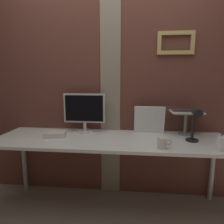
% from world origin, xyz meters
% --- Properties ---
extents(ground_plane, '(6.00, 6.00, 0.00)m').
position_xyz_m(ground_plane, '(0.00, 0.00, 0.00)').
color(ground_plane, gray).
extents(brick_wall_back, '(3.50, 0.15, 2.36)m').
position_xyz_m(brick_wall_back, '(0.00, 0.44, 1.18)').
color(brick_wall_back, brown).
rests_on(brick_wall_back, ground_plane).
extents(desk, '(2.33, 0.67, 0.77)m').
position_xyz_m(desk, '(0.04, 0.05, 0.71)').
color(desk, white).
rests_on(desk, ground_plane).
extents(monitor, '(0.46, 0.18, 0.43)m').
position_xyz_m(monitor, '(-0.28, 0.26, 1.02)').
color(monitor, silver).
rests_on(monitor, desk).
extents(laptop_stand, '(0.28, 0.22, 0.24)m').
position_xyz_m(laptop_stand, '(0.81, 0.26, 0.93)').
color(laptop_stand, gray).
rests_on(laptop_stand, desk).
extents(laptop, '(0.32, 0.30, 0.25)m').
position_xyz_m(laptop, '(0.81, 0.34, 1.08)').
color(laptop, silver).
rests_on(laptop, laptop_stand).
extents(whiteboard_panel, '(0.33, 0.07, 0.30)m').
position_xyz_m(whiteboard_panel, '(0.44, 0.29, 0.92)').
color(whiteboard_panel, white).
rests_on(whiteboard_panel, desk).
extents(desk_lamp, '(0.12, 0.20, 0.33)m').
position_xyz_m(desk_lamp, '(0.82, -0.01, 0.98)').
color(desk_lamp, black).
rests_on(desk_lamp, desk).
extents(pen_cup, '(0.09, 0.09, 0.18)m').
position_xyz_m(pen_cup, '(1.00, -0.19, 0.83)').
color(pen_cup, white).
rests_on(pen_cup, desk).
extents(coffee_mug, '(0.12, 0.08, 0.10)m').
position_xyz_m(coffee_mug, '(0.51, -0.19, 0.82)').
color(coffee_mug, silver).
rests_on(coffee_mug, desk).
extents(paper_clutter_stack, '(0.22, 0.17, 0.05)m').
position_xyz_m(paper_clutter_stack, '(-0.53, 0.05, 0.80)').
color(paper_clutter_stack, silver).
rests_on(paper_clutter_stack, desk).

